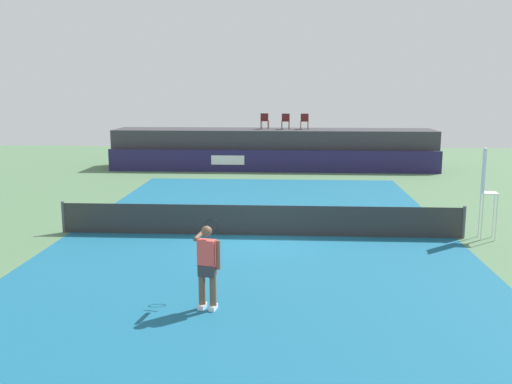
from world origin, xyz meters
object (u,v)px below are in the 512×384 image
(spectator_chair_far_left, at_px, (265,120))
(umpire_chair, at_px, (486,187))
(spectator_chair_left, at_px, (286,120))
(spectator_chair_center, at_px, (304,121))
(tennis_player, at_px, (207,264))
(net_post_near, at_px, (63,217))
(net_post_far, at_px, (464,222))

(spectator_chair_far_left, relative_size, umpire_chair, 0.32)
(spectator_chair_left, distance_m, spectator_chair_center, 1.07)
(umpire_chair, distance_m, tennis_player, 9.69)
(spectator_chair_left, height_order, net_post_near, spectator_chair_left)
(umpire_chair, bearing_deg, net_post_near, -179.94)
(spectator_chair_far_left, relative_size, net_post_near, 0.89)
(net_post_near, relative_size, net_post_far, 1.00)
(spectator_chair_center, bearing_deg, spectator_chair_far_left, 175.23)
(spectator_chair_far_left, xyz_separation_m, net_post_far, (6.72, -15.51, -2.19))
(umpire_chair, xyz_separation_m, net_post_far, (-0.59, -0.01, -1.09))
(spectator_chair_far_left, relative_size, net_post_far, 0.89)
(spectator_chair_far_left, xyz_separation_m, net_post_near, (-5.68, -15.51, -2.19))
(spectator_chair_left, relative_size, net_post_near, 0.89)
(spectator_chair_center, xyz_separation_m, umpire_chair, (5.06, -15.31, -1.11))
(spectator_chair_center, height_order, net_post_near, spectator_chair_center)
(spectator_chair_far_left, bearing_deg, net_post_near, -110.11)
(umpire_chair, bearing_deg, spectator_chair_far_left, 115.27)
(spectator_chair_center, height_order, net_post_far, spectator_chair_center)
(spectator_chair_left, distance_m, net_post_near, 16.91)
(net_post_near, xyz_separation_m, tennis_player, (5.45, -6.04, 0.46))
(spectator_chair_left, height_order, spectator_chair_center, same)
(spectator_chair_left, distance_m, net_post_far, 16.42)
(umpire_chair, xyz_separation_m, tennis_player, (-7.54, -6.05, -0.63))
(spectator_chair_far_left, relative_size, spectator_chair_left, 1.00)
(spectator_chair_left, bearing_deg, umpire_chair, -68.17)
(spectator_chair_left, height_order, net_post_far, spectator_chair_left)
(umpire_chair, height_order, net_post_near, umpire_chair)
(net_post_near, bearing_deg, umpire_chair, 0.06)
(net_post_far, bearing_deg, net_post_near, 180.00)
(spectator_chair_left, relative_size, spectator_chair_center, 1.00)
(net_post_far, bearing_deg, spectator_chair_center, 106.25)
(spectator_chair_center, bearing_deg, umpire_chair, -71.72)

